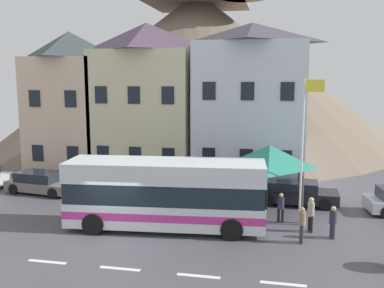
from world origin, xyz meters
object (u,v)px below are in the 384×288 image
pedestrian_00 (311,212)px  townhouse_02 (251,104)px  hilltop_castle (197,64)px  transit_bus (166,195)px  townhouse_00 (72,105)px  parked_car_02 (41,183)px  pedestrian_02 (333,221)px  parked_car_00 (295,193)px  pedestrian_01 (302,223)px  bus_shelter (270,156)px  flagpole (304,142)px  pedestrian_03 (281,206)px  townhouse_01 (147,102)px  public_bench (244,192)px

pedestrian_00 → townhouse_02: bearing=110.2°
hilltop_castle → pedestrian_00: bearing=-69.1°
hilltop_castle → transit_bus: 30.04m
townhouse_00 → parked_car_02: townhouse_00 is taller
townhouse_00 → pedestrian_02: 20.03m
parked_car_02 → pedestrian_02: size_ratio=3.10×
transit_bus → pedestrian_02: bearing=-3.4°
townhouse_00 → townhouse_02: size_ratio=0.97×
parked_car_00 → pedestrian_01: size_ratio=2.85×
transit_bus → parked_car_00: transit_bus is taller
pedestrian_02 → townhouse_00: bearing=151.3°
townhouse_00 → transit_bus: townhouse_00 is taller
townhouse_00 → parked_car_00: size_ratio=2.24×
transit_bus → townhouse_02: bearing=67.5°
bus_shelter → pedestrian_01: bus_shelter is taller
flagpole → pedestrian_02: bearing=-49.9°
parked_car_00 → pedestrian_03: (-0.81, -3.37, 0.20)m
townhouse_02 → transit_bus: size_ratio=1.12×
pedestrian_01 → townhouse_01: bearing=134.3°
townhouse_01 → transit_bus: 11.17m
pedestrian_01 → public_bench: pedestrian_01 is taller
townhouse_02 → public_bench: 6.83m
townhouse_01 → pedestrian_01: size_ratio=6.67×
pedestrian_02 → pedestrian_03: (-2.26, 1.68, 0.06)m
parked_car_02 → pedestrian_03: bearing=-2.0°
townhouse_00 → pedestrian_01: (15.78, -10.22, -4.24)m
pedestrian_00 → pedestrian_01: (-0.47, -1.48, -0.05)m
transit_bus → pedestrian_01: size_ratio=5.87×
townhouse_01 → public_bench: bearing=-30.8°
pedestrian_00 → parked_car_02: bearing=167.0°
parked_car_00 → pedestrian_00: size_ratio=2.78×
hilltop_castle → transit_bus: (4.03, -28.96, -6.90)m
parked_car_02 → public_bench: size_ratio=3.09×
townhouse_01 → townhouse_02: bearing=4.2°
hilltop_castle → townhouse_02: bearing=-68.8°
parked_car_00 → pedestrian_03: size_ratio=3.07×
public_bench → transit_bus: bearing=-120.5°
parked_car_02 → pedestrian_01: (15.45, -5.16, 0.26)m
townhouse_00 → townhouse_01: bearing=1.6°
pedestrian_00 → flagpole: 3.30m
townhouse_00 → pedestrian_02: (17.16, -9.38, -4.35)m
public_bench → pedestrian_00: bearing=-53.4°
parked_car_00 → pedestrian_01: bearing=-87.0°
townhouse_02 → bus_shelter: 7.15m
townhouse_00 → hilltop_castle: hilltop_castle is taller
flagpole → pedestrian_01: bearing=-92.1°
bus_shelter → pedestrian_01: size_ratio=2.23×
townhouse_01 → parked_car_02: (-5.31, -5.22, -4.73)m
hilltop_castle → pedestrian_03: hilltop_castle is taller
townhouse_00 → pedestrian_00: size_ratio=6.23×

